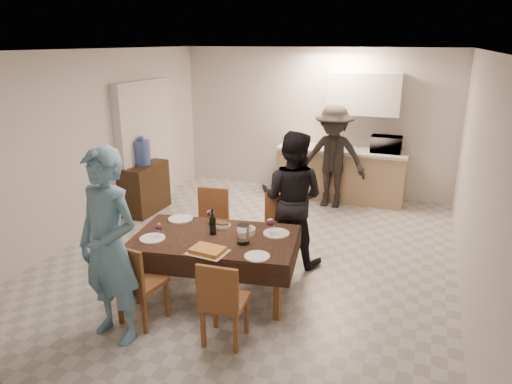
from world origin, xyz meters
TOP-DOWN VIEW (x-y plane):
  - floor at (0.00, 0.00)m, footprint 5.00×6.00m
  - ceiling at (0.00, 0.00)m, footprint 5.00×6.00m
  - wall_back at (0.00, 3.00)m, footprint 5.00×0.02m
  - wall_front at (0.00, -3.00)m, footprint 5.00×0.02m
  - wall_left at (-2.50, 0.00)m, footprint 0.02×6.00m
  - wall_right at (2.50, 0.00)m, footprint 0.02×6.00m
  - stub_partition at (-2.42, 1.20)m, footprint 0.15×1.40m
  - kitchen_base_cabinet at (0.60, 2.68)m, footprint 2.20×0.60m
  - kitchen_worktop at (0.60, 2.68)m, footprint 2.24×0.64m
  - upper_cabinet at (0.90, 2.82)m, footprint 1.20×0.34m
  - dining_table at (-0.06, -1.04)m, footprint 1.89×1.29m
  - chair_near_left at (-0.51, -1.88)m, footprint 0.45×0.46m
  - chair_near_right at (0.39, -1.88)m, footprint 0.42×0.42m
  - chair_far_left at (-0.51, -0.38)m, footprint 0.46×0.47m
  - chair_far_right at (0.39, -0.38)m, footprint 0.42×0.42m
  - console at (-2.28, 0.88)m, footprint 0.43×0.87m
  - water_jug at (-2.28, 0.88)m, footprint 0.26×0.26m
  - wine_bottle at (-0.11, -0.99)m, footprint 0.07×0.07m
  - water_pitcher at (0.29, -1.09)m, footprint 0.13×0.13m
  - savoury_tart at (0.04, -1.42)m, footprint 0.41×0.32m
  - salad_bowl at (0.24, -0.86)m, footprint 0.19×0.19m
  - mushroom_dish at (-0.11, -0.76)m, footprint 0.19×0.19m
  - wine_glass_a at (-0.61, -1.29)m, footprint 0.08×0.08m
  - wine_glass_b at (0.49, -0.79)m, footprint 0.09×0.09m
  - wine_glass_c at (-0.26, -0.74)m, footprint 0.09×0.09m
  - plate_near_left at (-0.66, -1.34)m, footprint 0.27×0.27m
  - plate_near_right at (0.54, -1.34)m, footprint 0.25×0.25m
  - plate_far_left at (-0.66, -0.74)m, footprint 0.29×0.29m
  - plate_far_right at (0.54, -0.74)m, footprint 0.29×0.29m
  - microwave at (1.34, 2.68)m, footprint 0.50×0.34m
  - person_near at (-0.61, -2.09)m, footprint 0.74×0.55m
  - person_far at (0.49, 0.01)m, footprint 0.85×0.67m
  - person_kitchen at (0.53, 2.23)m, footprint 1.11×0.64m

SIDE VIEW (x-z plane):
  - floor at x=0.00m, z-range -0.01..0.01m
  - console at x=-2.28m, z-range 0.00..0.80m
  - kitchen_base_cabinet at x=0.60m, z-range 0.00..0.86m
  - chair_near_right at x=0.39m, z-range 0.29..0.75m
  - chair_near_left at x=-0.51m, z-range 0.30..0.77m
  - chair_far_left at x=-0.51m, z-range 0.31..0.79m
  - chair_far_right at x=0.39m, z-range 0.32..0.82m
  - dining_table at x=-0.06m, z-range 0.31..0.99m
  - plate_near_right at x=0.54m, z-range 0.68..0.70m
  - plate_near_left at x=-0.66m, z-range 0.68..0.70m
  - plate_far_right at x=0.54m, z-range 0.68..0.70m
  - plate_far_left at x=-0.66m, z-range 0.68..0.70m
  - mushroom_dish at x=-0.11m, z-range 0.68..0.72m
  - savoury_tart at x=0.04m, z-range 0.68..0.73m
  - salad_bowl at x=0.24m, z-range 0.68..0.76m
  - wine_glass_a at x=-0.61m, z-range 0.68..0.86m
  - wine_glass_c at x=-0.26m, z-range 0.68..0.88m
  - water_pitcher at x=0.29m, z-range 0.68..0.89m
  - wine_glass_b at x=0.49m, z-range 0.68..0.89m
  - wine_bottle at x=-0.11m, z-range 0.68..0.98m
  - person_far at x=0.49m, z-range 0.00..1.69m
  - person_kitchen at x=0.53m, z-range 0.00..1.72m
  - kitchen_worktop at x=0.60m, z-range 0.86..0.91m
  - person_near at x=-0.61m, z-range 0.00..1.85m
  - water_jug at x=-2.28m, z-range 0.80..1.20m
  - microwave at x=1.34m, z-range 0.91..1.19m
  - stub_partition at x=-2.42m, z-range 0.00..2.10m
  - wall_back at x=0.00m, z-range 0.00..2.60m
  - wall_front at x=0.00m, z-range 0.00..2.60m
  - wall_left at x=-2.50m, z-range 0.00..2.60m
  - wall_right at x=2.50m, z-range 0.00..2.60m
  - upper_cabinet at x=0.90m, z-range 1.50..2.20m
  - ceiling at x=0.00m, z-range 2.59..2.61m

